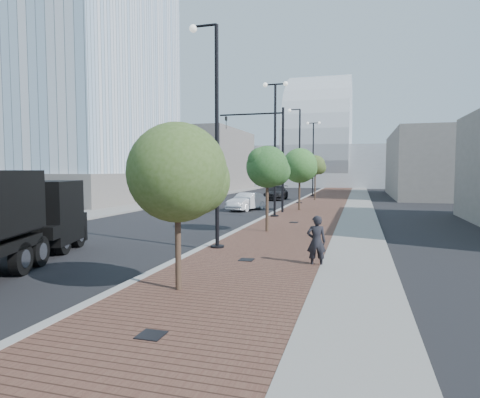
# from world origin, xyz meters

# --- Properties ---
(ground) EXTENTS (220.00, 220.00, 0.00)m
(ground) POSITION_xyz_m (0.00, 0.00, 0.00)
(ground) COLOR black
(sidewalk) EXTENTS (7.00, 140.00, 0.12)m
(sidewalk) POSITION_xyz_m (3.50, 40.00, 0.06)
(sidewalk) COLOR #4C2D23
(sidewalk) RESTS_ON ground
(concrete_strip) EXTENTS (2.40, 140.00, 0.13)m
(concrete_strip) POSITION_xyz_m (6.20, 40.00, 0.07)
(concrete_strip) COLOR slate
(concrete_strip) RESTS_ON ground
(curb) EXTENTS (0.30, 140.00, 0.14)m
(curb) POSITION_xyz_m (0.00, 40.00, 0.07)
(curb) COLOR gray
(curb) RESTS_ON ground
(west_sidewalk) EXTENTS (4.00, 140.00, 0.12)m
(west_sidewalk) POSITION_xyz_m (-13.00, 40.00, 0.06)
(west_sidewalk) COLOR slate
(west_sidewalk) RESTS_ON ground
(white_sedan) EXTENTS (2.53, 4.60, 1.44)m
(white_sedan) POSITION_xyz_m (-2.73, 26.86, 0.72)
(white_sedan) COLOR silver
(white_sedan) RESTS_ON ground
(dark_car_mid) EXTENTS (2.15, 4.56, 1.26)m
(dark_car_mid) POSITION_xyz_m (-6.97, 27.06, 0.63)
(dark_car_mid) COLOR black
(dark_car_mid) RESTS_ON ground
(dark_car_far) EXTENTS (2.35, 5.44, 1.56)m
(dark_car_far) POSITION_xyz_m (-2.78, 39.76, 0.78)
(dark_car_far) COLOR black
(dark_car_far) RESTS_ON ground
(pedestrian) EXTENTS (0.73, 0.56, 1.79)m
(pedestrian) POSITION_xyz_m (4.85, 8.00, 0.90)
(pedestrian) COLOR black
(pedestrian) RESTS_ON ground
(streetlight_1) EXTENTS (1.44, 0.56, 9.21)m
(streetlight_1) POSITION_xyz_m (0.49, 10.00, 4.34)
(streetlight_1) COLOR black
(streetlight_1) RESTS_ON ground
(streetlight_2) EXTENTS (1.72, 0.56, 9.28)m
(streetlight_2) POSITION_xyz_m (0.60, 22.00, 4.82)
(streetlight_2) COLOR black
(streetlight_2) RESTS_ON ground
(streetlight_3) EXTENTS (1.44, 0.56, 9.21)m
(streetlight_3) POSITION_xyz_m (0.49, 34.00, 4.34)
(streetlight_3) COLOR black
(streetlight_3) RESTS_ON ground
(streetlight_4) EXTENTS (1.72, 0.56, 9.28)m
(streetlight_4) POSITION_xyz_m (0.60, 46.00, 4.82)
(streetlight_4) COLOR black
(streetlight_4) RESTS_ON ground
(traffic_mast) EXTENTS (5.09, 0.20, 8.00)m
(traffic_mast) POSITION_xyz_m (-0.30, 25.00, 4.98)
(traffic_mast) COLOR black
(traffic_mast) RESTS_ON ground
(tree_0) EXTENTS (2.64, 2.64, 4.57)m
(tree_0) POSITION_xyz_m (1.65, 4.02, 3.24)
(tree_0) COLOR #382619
(tree_0) RESTS_ON ground
(tree_1) EXTENTS (2.26, 2.19, 4.58)m
(tree_1) POSITION_xyz_m (1.65, 15.02, 3.47)
(tree_1) COLOR #382619
(tree_1) RESTS_ON ground
(tree_2) EXTENTS (2.77, 2.77, 5.06)m
(tree_2) POSITION_xyz_m (1.65, 27.02, 3.66)
(tree_2) COLOR #382619
(tree_2) RESTS_ON ground
(tree_3) EXTENTS (2.21, 2.13, 4.92)m
(tree_3) POSITION_xyz_m (1.65, 39.02, 3.84)
(tree_3) COLOR #382619
(tree_3) RESTS_ON ground
(tower_podium) EXTENTS (19.00, 19.00, 3.00)m
(tower_podium) POSITION_xyz_m (-24.00, 32.00, 1.50)
(tower_podium) COLOR slate
(tower_podium) RESTS_ON ground
(convention_center) EXTENTS (50.00, 30.00, 50.00)m
(convention_center) POSITION_xyz_m (-2.00, 85.00, 6.00)
(convention_center) COLOR #A6ABB0
(convention_center) RESTS_ON ground
(commercial_block_nw) EXTENTS (14.00, 20.00, 10.00)m
(commercial_block_nw) POSITION_xyz_m (-20.00, 60.00, 5.00)
(commercial_block_nw) COLOR slate
(commercial_block_nw) RESTS_ON ground
(commercial_block_ne) EXTENTS (12.00, 22.00, 8.00)m
(commercial_block_ne) POSITION_xyz_m (16.00, 50.00, 4.00)
(commercial_block_ne) COLOR slate
(commercial_block_ne) RESTS_ON ground
(utility_cover_0) EXTENTS (0.50, 0.50, 0.02)m
(utility_cover_0) POSITION_xyz_m (2.40, 1.00, 0.13)
(utility_cover_0) COLOR black
(utility_cover_0) RESTS_ON sidewalk
(utility_cover_1) EXTENTS (0.50, 0.50, 0.02)m
(utility_cover_1) POSITION_xyz_m (2.40, 8.00, 0.13)
(utility_cover_1) COLOR black
(utility_cover_1) RESTS_ON sidewalk
(utility_cover_2) EXTENTS (0.50, 0.50, 0.02)m
(utility_cover_2) POSITION_xyz_m (2.40, 19.00, 0.13)
(utility_cover_2) COLOR black
(utility_cover_2) RESTS_ON sidewalk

